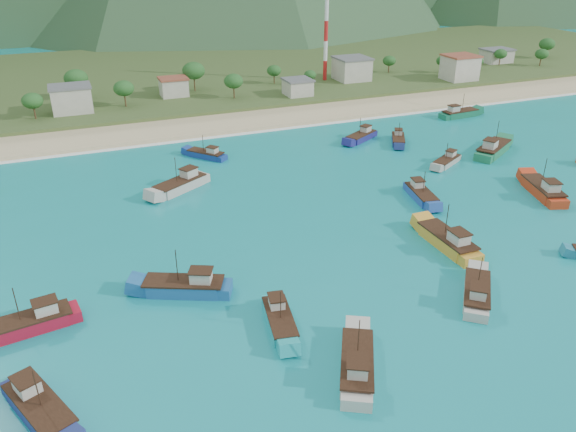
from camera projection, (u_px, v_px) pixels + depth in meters
name	position (u px, v px, depth m)	size (l,w,h in m)	color
ground	(384.00, 282.00, 75.60)	(600.00, 600.00, 0.00)	#0C8782
beach	(223.00, 124.00, 141.41)	(400.00, 18.00, 1.20)	beige
land	(174.00, 75.00, 192.23)	(400.00, 110.00, 2.40)	#385123
surf_line	(234.00, 134.00, 133.50)	(400.00, 2.50, 0.08)	white
village	(213.00, 85.00, 158.19)	(219.80, 27.23, 7.65)	beige
vegetation	(154.00, 87.00, 154.79)	(271.06, 26.49, 8.89)	#235623
radio_tower	(326.00, 21.00, 171.05)	(1.20, 1.20, 35.95)	red
boat_0	(477.00, 294.00, 71.75)	(8.91, 9.87, 6.08)	#B3AFA4
boat_2	(181.00, 185.00, 103.47)	(11.85, 9.15, 6.96)	#B5AEA3
boat_4	(206.00, 155.00, 118.92)	(7.79, 8.54, 5.29)	navy
boat_8	(493.00, 150.00, 120.65)	(12.97, 9.85, 7.59)	#1C7249
boat_9	(186.00, 287.00, 72.93)	(11.93, 7.94, 6.83)	#1C5997
boat_11	(459.00, 114.00, 146.42)	(11.18, 4.05, 6.48)	#126444
boat_12	(447.00, 162.00, 115.36)	(8.92, 6.60, 5.19)	#A8A399
boat_15	(361.00, 137.00, 129.55)	(10.04, 7.53, 5.86)	navy
boat_16	(357.00, 367.00, 59.41)	(8.24, 11.35, 6.58)	#B9B4A8
boat_17	(39.00, 409.00, 54.11)	(7.37, 11.23, 6.42)	navy
boat_22	(448.00, 242.00, 83.91)	(3.57, 12.03, 7.10)	gold
boat_26	(543.00, 191.00, 101.15)	(7.12, 12.53, 7.10)	#B93215
boat_27	(30.00, 324.00, 66.02)	(11.45, 4.95, 6.55)	maroon
boat_28	(280.00, 320.00, 66.92)	(4.42, 9.89, 5.64)	#1DA5AD
boat_29	(421.00, 195.00, 99.95)	(4.79, 10.27, 5.84)	#234BA2
boat_30	(398.00, 140.00, 127.87)	(6.71, 9.05, 5.27)	navy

